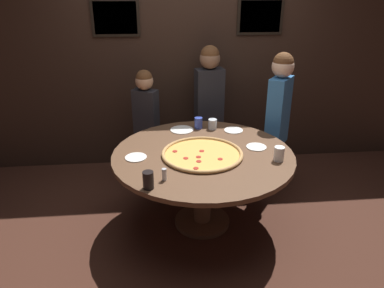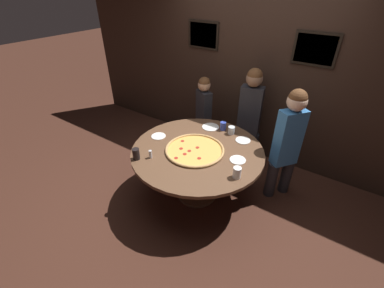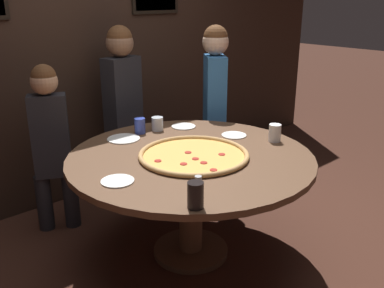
% 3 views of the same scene
% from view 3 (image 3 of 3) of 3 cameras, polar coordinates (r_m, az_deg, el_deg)
% --- Properties ---
extents(ground_plane, '(24.00, 24.00, 0.00)m').
position_cam_3_polar(ground_plane, '(3.12, -0.17, -14.24)').
color(ground_plane, '#422319').
extents(back_wall, '(6.40, 0.08, 2.60)m').
position_cam_3_polar(back_wall, '(3.77, -14.99, 12.36)').
color(back_wall, black).
rests_on(back_wall, ground_plane).
extents(dining_table, '(1.60, 1.60, 0.74)m').
position_cam_3_polar(dining_table, '(2.82, -0.18, -3.86)').
color(dining_table, brown).
rests_on(dining_table, ground_plane).
extents(giant_pizza, '(0.71, 0.71, 0.03)m').
position_cam_3_polar(giant_pizza, '(2.73, 0.23, -1.46)').
color(giant_pizza, '#E5A84C').
rests_on(giant_pizza, dining_table).
extents(drink_cup_far_left, '(0.09, 0.09, 0.12)m').
position_cam_3_polar(drink_cup_far_left, '(3.06, 10.98, 1.46)').
color(drink_cup_far_left, white).
rests_on(drink_cup_far_left, dining_table).
extents(drink_cup_front_edge, '(0.09, 0.09, 0.10)m').
position_cam_3_polar(drink_cup_front_edge, '(3.27, -4.63, 2.70)').
color(drink_cup_front_edge, silver).
rests_on(drink_cup_front_edge, dining_table).
extents(drink_cup_near_left, '(0.08, 0.08, 0.12)m').
position_cam_3_polar(drink_cup_near_left, '(3.21, -6.97, 2.43)').
color(drink_cup_near_left, '#384CB7').
rests_on(drink_cup_near_left, dining_table).
extents(drink_cup_near_right, '(0.08, 0.08, 0.13)m').
position_cam_3_polar(drink_cup_near_right, '(2.08, 0.47, -6.82)').
color(drink_cup_near_right, black).
rests_on(drink_cup_near_right, dining_table).
extents(white_plate_near_front, '(0.19, 0.19, 0.01)m').
position_cam_3_polar(white_plate_near_front, '(3.35, -1.13, 2.37)').
color(white_plate_near_front, white).
rests_on(white_plate_near_front, dining_table).
extents(white_plate_far_back, '(0.18, 0.18, 0.01)m').
position_cam_3_polar(white_plate_far_back, '(3.16, 5.62, 1.18)').
color(white_plate_far_back, white).
rests_on(white_plate_far_back, dining_table).
extents(white_plate_left_side, '(0.19, 0.19, 0.01)m').
position_cam_3_polar(white_plate_left_side, '(2.42, -9.90, -4.88)').
color(white_plate_left_side, white).
rests_on(white_plate_left_side, dining_table).
extents(white_plate_beside_cup, '(0.23, 0.23, 0.01)m').
position_cam_3_polar(white_plate_beside_cup, '(3.10, -9.11, 0.70)').
color(white_plate_beside_cup, white).
rests_on(white_plate_beside_cup, dining_table).
extents(condiment_shaker, '(0.04, 0.04, 0.10)m').
position_cam_3_polar(condiment_shaker, '(2.23, 0.83, -5.43)').
color(condiment_shaker, silver).
rests_on(condiment_shaker, dining_table).
extents(diner_side_left, '(0.33, 0.25, 1.27)m').
position_cam_3_polar(diner_side_left, '(3.29, -18.31, 0.56)').
color(diner_side_left, '#232328').
rests_on(diner_side_left, ground_plane).
extents(diner_far_right, '(0.39, 0.22, 1.49)m').
position_cam_3_polar(diner_far_right, '(3.67, -9.18, 5.29)').
color(diner_far_right, '#232328').
rests_on(diner_far_right, ground_plane).
extents(diner_centre_back, '(0.33, 0.38, 1.49)m').
position_cam_3_polar(diner_centre_back, '(3.77, 3.01, 5.83)').
color(diner_centre_back, '#232328').
rests_on(diner_centre_back, ground_plane).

